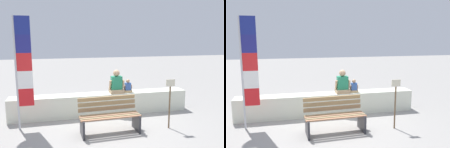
# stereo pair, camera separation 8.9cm
# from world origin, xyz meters

# --- Properties ---
(ground_plane) EXTENTS (40.00, 40.00, 0.00)m
(ground_plane) POSITION_xyz_m (0.00, 0.00, 0.00)
(ground_plane) COLOR gray
(seawall_ledge) EXTENTS (5.51, 0.53, 0.67)m
(seawall_ledge) POSITION_xyz_m (0.00, 0.85, 0.34)
(seawall_ledge) COLOR silver
(seawall_ledge) RESTS_ON ground
(park_bench) EXTENTS (1.56, 0.66, 0.88)m
(park_bench) POSITION_xyz_m (-0.09, -0.54, 0.41)
(park_bench) COLOR #A77251
(park_bench) RESTS_ON ground
(person_adult) EXTENTS (0.48, 0.35, 0.73)m
(person_adult) POSITION_xyz_m (0.46, 0.82, 0.96)
(person_adult) COLOR tan
(person_adult) RESTS_ON seawall_ledge
(person_child) EXTENTS (0.27, 0.20, 0.41)m
(person_child) POSITION_xyz_m (0.84, 0.82, 0.83)
(person_child) COLOR tan
(person_child) RESTS_ON seawall_ledge
(flag_banner) EXTENTS (0.42, 0.05, 2.94)m
(flag_banner) POSITION_xyz_m (-2.21, 0.17, 1.67)
(flag_banner) COLOR #B7B7BC
(flag_banner) RESTS_ON ground
(sign_post) EXTENTS (0.24, 0.04, 1.33)m
(sign_post) POSITION_xyz_m (1.52, -0.68, 0.78)
(sign_post) COLOR brown
(sign_post) RESTS_ON ground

